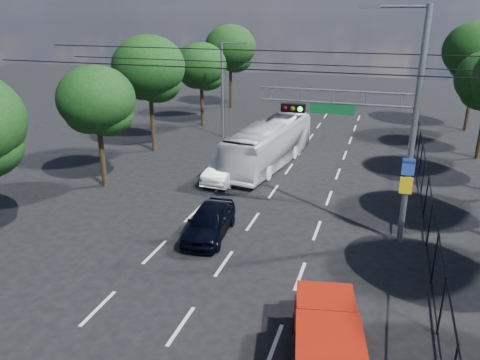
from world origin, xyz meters
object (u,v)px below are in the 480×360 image
at_px(white_van, 227,168).
at_px(signal_mast, 382,119).
at_px(navy_hatchback, 209,221).
at_px(red_pickup, 326,342).
at_px(white_bus, 269,144).

bearing_deg(white_van, signal_mast, -27.64).
bearing_deg(navy_hatchback, white_van, 98.23).
relative_size(signal_mast, navy_hatchback, 2.34).
bearing_deg(navy_hatchback, signal_mast, 11.47).
height_order(signal_mast, navy_hatchback, signal_mast).
bearing_deg(red_pickup, white_bus, 109.40).
bearing_deg(navy_hatchback, red_pickup, -52.84).
height_order(red_pickup, white_bus, white_bus).
bearing_deg(white_van, red_pickup, -57.44).
bearing_deg(red_pickup, white_van, 119.14).
height_order(white_bus, white_van, white_bus).
xyz_separation_m(red_pickup, white_bus, (-5.95, 16.90, 0.43)).
bearing_deg(white_bus, red_pickup, -62.77).
xyz_separation_m(signal_mast, red_pickup, (-0.74, -8.54, -4.30)).
height_order(signal_mast, white_bus, signal_mast).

